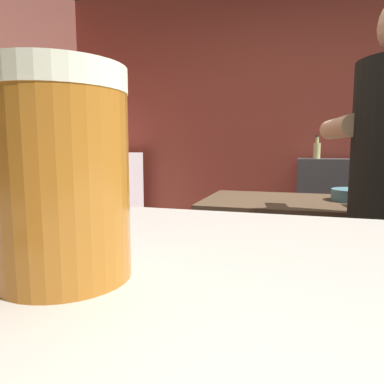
% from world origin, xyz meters
% --- Properties ---
extents(wall_back, '(5.20, 0.10, 2.70)m').
position_xyz_m(wall_back, '(0.00, 2.20, 1.35)').
color(wall_back, maroon).
rests_on(wall_back, ground).
extents(back_shelf, '(0.90, 0.36, 1.08)m').
position_xyz_m(back_shelf, '(0.19, 1.92, 0.54)').
color(back_shelf, '#3C3B3E').
rests_on(back_shelf, ground).
extents(mini_fridge, '(0.60, 0.58, 1.13)m').
position_xyz_m(mini_fridge, '(-2.05, 1.75, 0.56)').
color(mini_fridge, white).
rests_on(mini_fridge, ground).
extents(mixing_bowl, '(0.21, 0.21, 0.06)m').
position_xyz_m(mixing_bowl, '(0.01, 0.62, 0.94)').
color(mixing_bowl, '#457582').
rests_on(mixing_bowl, prep_counter).
extents(pint_glass_near, '(0.08, 0.08, 0.13)m').
position_xyz_m(pint_glass_near, '(-0.39, -1.04, 1.15)').
color(pint_glass_near, '#AD6721').
rests_on(pint_glass_near, bar_counter).
extents(bottle_hot_sauce, '(0.07, 0.07, 0.23)m').
position_xyz_m(bottle_hot_sauce, '(0.33, 1.98, 1.17)').
color(bottle_hot_sauce, '#CFC87A').
rests_on(bottle_hot_sauce, back_shelf).
extents(bottle_olive_oil, '(0.06, 0.06, 0.19)m').
position_xyz_m(bottle_olive_oil, '(-0.11, 1.88, 1.16)').
color(bottle_olive_oil, '#C8C87C').
rests_on(bottle_olive_oil, back_shelf).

